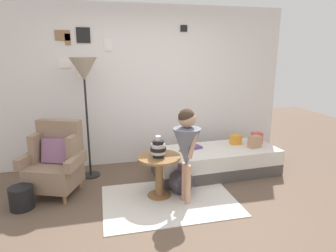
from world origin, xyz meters
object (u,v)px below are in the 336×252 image
at_px(floor_lamp, 84,74).
at_px(person_child, 187,143).
at_px(vase_striped, 158,148).
at_px(magazine_basket, 21,198).
at_px(daybed, 216,161).
at_px(side_table, 159,168).
at_px(demijohn_near, 181,181).
at_px(book_on_daybed, 194,147).
at_px(armchair, 56,161).

distance_m(floor_lamp, person_child, 1.81).
relative_size(vase_striped, magazine_basket, 0.99).
bearing_deg(magazine_basket, daybed, 10.08).
bearing_deg(side_table, person_child, -38.35).
relative_size(person_child, demijohn_near, 2.86).
relative_size(daybed, side_table, 3.42).
bearing_deg(daybed, magazine_basket, -169.92).
relative_size(vase_striped, book_on_daybed, 1.25).
distance_m(armchair, magazine_basket, 0.60).
xyz_separation_m(daybed, floor_lamp, (-1.91, 0.34, 1.35)).
bearing_deg(floor_lamp, vase_striped, -46.27).
distance_m(floor_lamp, magazine_basket, 1.81).
height_order(side_table, vase_striped, vase_striped).
bearing_deg(book_on_daybed, armchair, -173.83).
distance_m(demijohn_near, magazine_basket, 1.99).
distance_m(floor_lamp, demijohn_near, 2.02).
relative_size(daybed, floor_lamp, 1.09).
distance_m(person_child, demijohn_near, 0.66).
xyz_separation_m(floor_lamp, person_child, (1.19, -1.13, -0.77)).
xyz_separation_m(floor_lamp, book_on_daybed, (1.59, -0.23, -1.13)).
relative_size(side_table, magazine_basket, 2.03).
relative_size(daybed, demijohn_near, 4.60).
height_order(side_table, floor_lamp, floor_lamp).
distance_m(armchair, vase_striped, 1.40).
height_order(armchair, magazine_basket, armchair).
xyz_separation_m(person_child, magazine_basket, (-1.98, 0.31, -0.64)).
distance_m(vase_striped, book_on_daybed, 1.02).
relative_size(vase_striped, person_child, 0.23).
xyz_separation_m(armchair, daybed, (2.33, 0.11, -0.24)).
xyz_separation_m(book_on_daybed, magazine_basket, (-2.38, -0.59, -0.28)).
xyz_separation_m(demijohn_near, magazine_basket, (-1.99, 0.06, -0.03)).
height_order(book_on_daybed, demijohn_near, book_on_daybed).
relative_size(daybed, book_on_daybed, 8.82).
xyz_separation_m(daybed, person_child, (-0.72, -0.79, 0.58)).
bearing_deg(magazine_basket, side_table, -2.58).
bearing_deg(person_child, demijohn_near, 88.82).
height_order(side_table, person_child, person_child).
relative_size(vase_striped, demijohn_near, 0.65).
xyz_separation_m(side_table, vase_striped, (-0.01, -0.03, 0.27)).
relative_size(floor_lamp, person_child, 1.48).
height_order(book_on_daybed, magazine_basket, book_on_daybed).
xyz_separation_m(armchair, book_on_daybed, (2.01, 0.22, -0.02)).
bearing_deg(side_table, armchair, 161.28).
bearing_deg(vase_striped, armchair, 160.07).
bearing_deg(vase_striped, magazine_basket, 176.51).
distance_m(side_table, person_child, 0.54).
xyz_separation_m(daybed, vase_striped, (-1.03, -0.58, 0.47)).
relative_size(daybed, person_child, 1.61).
distance_m(side_table, floor_lamp, 1.71).
bearing_deg(book_on_daybed, magazine_basket, -166.18).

